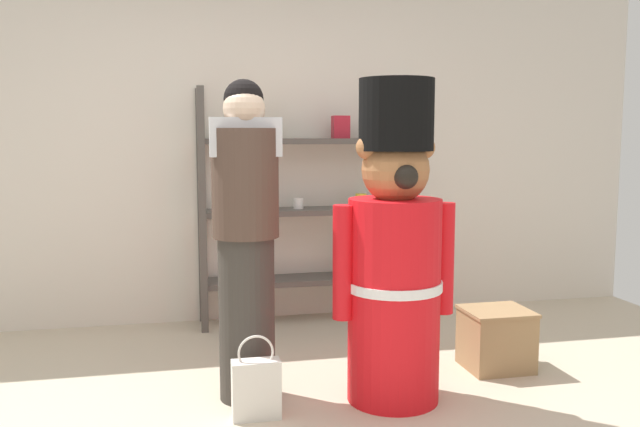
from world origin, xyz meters
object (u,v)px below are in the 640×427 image
Objects in this scene: teddy_bear_guard at (394,256)px; person_shopper at (246,236)px; shopping_bag at (256,388)px; display_crate at (496,339)px; merchandise_shelf at (298,206)px.

teddy_bear_guard is 0.79m from person_shopper.
shopping_bag is 1.10× the size of display_crate.
teddy_bear_guard is at bearing 6.67° from shopping_bag.
merchandise_shelf is 1.51m from person_shopper.
teddy_bear_guard is at bearing -14.03° from person_shopper.
display_crate is (1.52, 0.13, -0.70)m from person_shopper.
person_shopper is at bearing -175.09° from display_crate.
teddy_bear_guard is at bearing -157.26° from display_crate.
merchandise_shelf is 4.48× the size of display_crate.
merchandise_shelf reaches higher than person_shopper.
teddy_bear_guard is at bearing -82.43° from merchandise_shelf.
person_shopper is 4.35× the size of display_crate.
teddy_bear_guard is 4.35× the size of display_crate.
display_crate is (0.76, 0.32, -0.59)m from teddy_bear_guard.
teddy_bear_guard and person_shopper have the same top height.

